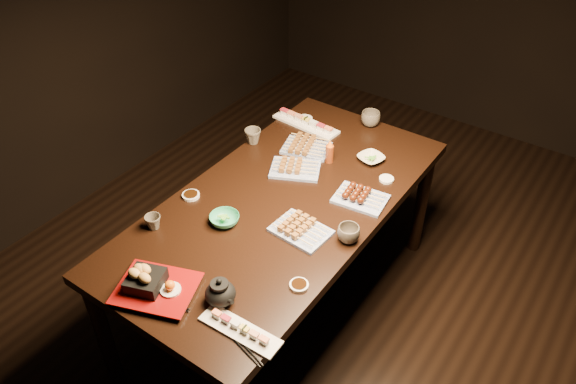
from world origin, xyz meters
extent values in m
plane|color=black|center=(0.00, 0.00, 0.00)|extent=(5.00, 5.00, 0.00)
cube|color=black|center=(-0.34, 0.07, 0.38)|extent=(1.03, 1.86, 0.75)
imported|color=#339D6D|center=(-0.46, -0.21, 0.77)|extent=(0.17, 0.17, 0.04)
imported|color=beige|center=(-0.15, 0.60, 0.77)|extent=(0.16, 0.16, 0.03)
imported|color=#50483D|center=(-0.69, -0.41, 0.78)|extent=(0.09, 0.09, 0.07)
imported|color=#50483D|center=(0.05, 0.01, 0.79)|extent=(0.11, 0.11, 0.08)
imported|color=#50483D|center=(-0.75, 0.38, 0.79)|extent=(0.09, 0.09, 0.08)
imported|color=#50483D|center=(-0.32, 0.90, 0.79)|extent=(0.12, 0.12, 0.08)
cylinder|color=maroon|center=(-0.32, 0.47, 0.81)|extent=(0.05, 0.05, 0.13)
cylinder|color=white|center=(-0.71, -0.15, 0.76)|extent=(0.11, 0.11, 0.01)
cylinder|color=white|center=(-0.01, 0.50, 0.76)|extent=(0.09, 0.09, 0.01)
cylinder|color=white|center=(0.03, -0.33, 0.76)|extent=(0.09, 0.09, 0.01)
cylinder|color=white|center=(-0.65, 0.74, 0.76)|extent=(0.11, 0.11, 0.02)
camera|label=1|loc=(0.86, -1.59, 2.42)|focal=35.00mm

